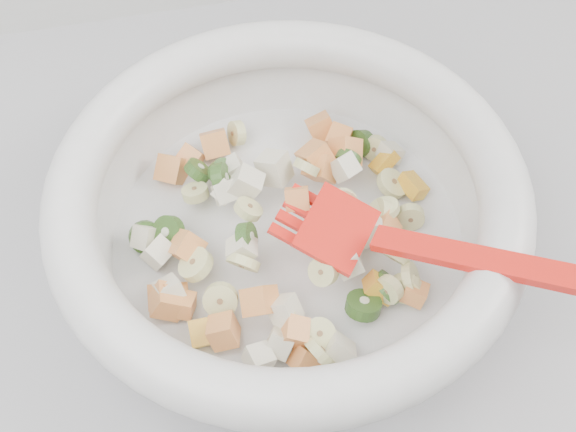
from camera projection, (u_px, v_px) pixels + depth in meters
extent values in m
cube|color=#96959A|center=(231.00, 402.00, 1.00)|extent=(2.00, 0.60, 0.90)
cylinder|color=silver|center=(288.00, 242.00, 0.61)|extent=(0.30, 0.30, 0.02)
torus|color=silver|center=(288.00, 192.00, 0.55)|extent=(0.37, 0.37, 0.04)
cylinder|color=#D0CC8A|center=(396.00, 255.00, 0.56)|extent=(0.03, 0.03, 0.02)
cylinder|color=#D0CC8A|center=(319.00, 334.00, 0.53)|extent=(0.03, 0.03, 0.02)
cylinder|color=#D0CC8A|center=(323.00, 272.00, 0.54)|extent=(0.02, 0.03, 0.03)
cylinder|color=#D0CC8A|center=(375.00, 148.00, 0.64)|extent=(0.03, 0.02, 0.03)
cylinder|color=#D0CC8A|center=(342.00, 204.00, 0.57)|extent=(0.04, 0.03, 0.03)
cylinder|color=#D0CC8A|center=(388.00, 290.00, 0.55)|extent=(0.02, 0.03, 0.03)
cylinder|color=#D0CC8A|center=(243.00, 262.00, 0.55)|extent=(0.03, 0.03, 0.03)
cylinder|color=#D0CC8A|center=(195.00, 193.00, 0.60)|extent=(0.03, 0.03, 0.02)
cylinder|color=#D0CC8A|center=(319.00, 353.00, 0.52)|extent=(0.02, 0.03, 0.04)
cylinder|color=#D0CC8A|center=(392.00, 184.00, 0.62)|extent=(0.04, 0.04, 0.02)
cylinder|color=#D0CC8A|center=(237.00, 133.00, 0.65)|extent=(0.02, 0.03, 0.03)
cylinder|color=#D0CC8A|center=(196.00, 265.00, 0.56)|extent=(0.04, 0.04, 0.02)
cylinder|color=#D0CC8A|center=(410.00, 217.00, 0.60)|extent=(0.03, 0.02, 0.03)
cylinder|color=#D0CC8A|center=(221.00, 300.00, 0.54)|extent=(0.04, 0.03, 0.03)
cylinder|color=#D0CC8A|center=(411.00, 279.00, 0.56)|extent=(0.03, 0.04, 0.04)
cylinder|color=#D0CC8A|center=(307.00, 167.00, 0.59)|extent=(0.03, 0.03, 0.03)
cylinder|color=#D0CC8A|center=(384.00, 209.00, 0.58)|extent=(0.03, 0.03, 0.02)
cylinder|color=#D0CC8A|center=(248.00, 209.00, 0.57)|extent=(0.03, 0.03, 0.02)
cylinder|color=#D0CC8A|center=(297.00, 325.00, 0.53)|extent=(0.02, 0.03, 0.03)
cylinder|color=#D0CC8A|center=(406.00, 289.00, 0.56)|extent=(0.03, 0.03, 0.03)
cylinder|color=#D0CC8A|center=(381.00, 215.00, 0.59)|extent=(0.02, 0.04, 0.04)
cube|color=#FF8C50|center=(321.00, 168.00, 0.61)|extent=(0.04, 0.03, 0.04)
cube|color=#FF8C50|center=(260.00, 301.00, 0.53)|extent=(0.03, 0.03, 0.04)
cube|color=#FF8C50|center=(339.00, 137.00, 0.64)|extent=(0.03, 0.03, 0.02)
cube|color=#FF8C50|center=(345.00, 152.00, 0.62)|extent=(0.03, 0.03, 0.04)
cube|color=#FF8C50|center=(182.00, 304.00, 0.55)|extent=(0.03, 0.03, 0.02)
cube|color=#FF8C50|center=(172.00, 169.00, 0.63)|extent=(0.04, 0.04, 0.03)
cube|color=#FF8C50|center=(338.00, 244.00, 0.55)|extent=(0.03, 0.03, 0.03)
cube|color=#FF8C50|center=(168.00, 301.00, 0.55)|extent=(0.03, 0.03, 0.03)
cube|color=#FF8C50|center=(356.00, 221.00, 0.57)|extent=(0.03, 0.03, 0.04)
cube|color=#FF8C50|center=(168.00, 297.00, 0.55)|extent=(0.03, 0.03, 0.04)
cube|color=#FF8C50|center=(305.00, 361.00, 0.53)|extent=(0.03, 0.03, 0.03)
cube|color=#FF8C50|center=(215.00, 144.00, 0.64)|extent=(0.03, 0.03, 0.03)
cube|color=#FF8C50|center=(187.00, 247.00, 0.57)|extent=(0.03, 0.03, 0.03)
cube|color=#FF8C50|center=(223.00, 331.00, 0.53)|extent=(0.03, 0.03, 0.03)
cube|color=#FF8C50|center=(315.00, 157.00, 0.61)|extent=(0.03, 0.04, 0.03)
cube|color=#FF8C50|center=(321.00, 128.00, 0.65)|extent=(0.03, 0.03, 0.03)
cube|color=#FF8C50|center=(415.00, 293.00, 0.55)|extent=(0.03, 0.03, 0.02)
cube|color=#FF8C50|center=(190.00, 158.00, 0.63)|extent=(0.03, 0.03, 0.03)
cube|color=#FF8C50|center=(383.00, 229.00, 0.58)|extent=(0.04, 0.04, 0.03)
cube|color=#FF8C50|center=(294.00, 332.00, 0.53)|extent=(0.03, 0.03, 0.03)
cube|color=#FF8C50|center=(297.00, 199.00, 0.56)|extent=(0.02, 0.03, 0.03)
cube|color=#FF8C50|center=(350.00, 231.00, 0.57)|extent=(0.03, 0.03, 0.03)
cylinder|color=#4E9130|center=(222.00, 179.00, 0.60)|extent=(0.02, 0.04, 0.04)
cylinder|color=#4E9130|center=(223.00, 173.00, 0.61)|extent=(0.03, 0.03, 0.02)
cylinder|color=#4E9130|center=(168.00, 232.00, 0.58)|extent=(0.03, 0.04, 0.03)
cylinder|color=#4E9130|center=(348.00, 160.00, 0.61)|extent=(0.03, 0.03, 0.03)
cylinder|color=#4E9130|center=(389.00, 287.00, 0.56)|extent=(0.03, 0.04, 0.04)
cylinder|color=#4E9130|center=(247.00, 237.00, 0.55)|extent=(0.02, 0.03, 0.03)
cylinder|color=#4E9130|center=(198.00, 171.00, 0.61)|extent=(0.03, 0.03, 0.03)
cylinder|color=#4E9130|center=(360.00, 144.00, 0.65)|extent=(0.03, 0.04, 0.03)
cylinder|color=#4E9130|center=(145.00, 237.00, 0.59)|extent=(0.03, 0.03, 0.03)
cylinder|color=#4E9130|center=(346.00, 215.00, 0.57)|extent=(0.03, 0.02, 0.03)
cylinder|color=#4E9130|center=(363.00, 305.00, 0.55)|extent=(0.04, 0.04, 0.02)
cube|color=beige|center=(224.00, 192.00, 0.59)|extent=(0.02, 0.03, 0.03)
cube|color=beige|center=(225.00, 193.00, 0.59)|extent=(0.02, 0.03, 0.02)
cube|color=beige|center=(234.00, 169.00, 0.61)|extent=(0.02, 0.02, 0.02)
cube|color=beige|center=(337.00, 352.00, 0.53)|extent=(0.03, 0.03, 0.03)
cube|color=beige|center=(246.00, 183.00, 0.58)|extent=(0.03, 0.03, 0.03)
cube|color=beige|center=(285.00, 311.00, 0.53)|extent=(0.03, 0.03, 0.03)
cube|color=beige|center=(171.00, 295.00, 0.55)|extent=(0.03, 0.03, 0.03)
cube|color=beige|center=(363.00, 229.00, 0.57)|extent=(0.04, 0.03, 0.03)
cube|color=beige|center=(274.00, 168.00, 0.59)|extent=(0.03, 0.04, 0.03)
cube|color=beige|center=(390.00, 153.00, 0.63)|extent=(0.02, 0.02, 0.02)
cube|color=beige|center=(158.00, 253.00, 0.57)|extent=(0.03, 0.03, 0.03)
cube|color=beige|center=(259.00, 359.00, 0.52)|extent=(0.03, 0.02, 0.02)
cube|color=beige|center=(345.00, 167.00, 0.60)|extent=(0.03, 0.03, 0.03)
cube|color=beige|center=(348.00, 261.00, 0.55)|extent=(0.02, 0.03, 0.03)
cube|color=beige|center=(242.00, 248.00, 0.55)|extent=(0.03, 0.02, 0.03)
cube|color=beige|center=(145.00, 237.00, 0.58)|extent=(0.03, 0.03, 0.03)
cube|color=beige|center=(280.00, 343.00, 0.53)|extent=(0.03, 0.03, 0.03)
cube|color=yellow|center=(413.00, 186.00, 0.62)|extent=(0.03, 0.03, 0.02)
cube|color=yellow|center=(380.00, 288.00, 0.56)|extent=(0.03, 0.03, 0.03)
cube|color=yellow|center=(201.00, 333.00, 0.54)|extent=(0.02, 0.02, 0.02)
cube|color=yellow|center=(384.00, 162.00, 0.63)|extent=(0.03, 0.03, 0.02)
cube|color=red|center=(337.00, 229.00, 0.55)|extent=(0.08, 0.08, 0.02)
cube|color=red|center=(306.00, 196.00, 0.57)|extent=(0.03, 0.02, 0.01)
cube|color=red|center=(299.00, 209.00, 0.56)|extent=(0.03, 0.02, 0.01)
cube|color=red|center=(292.00, 222.00, 0.55)|extent=(0.03, 0.02, 0.01)
cube|color=red|center=(284.00, 235.00, 0.55)|extent=(0.03, 0.02, 0.01)
cube|color=red|center=(498.00, 263.00, 0.49)|extent=(0.15, 0.12, 0.05)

